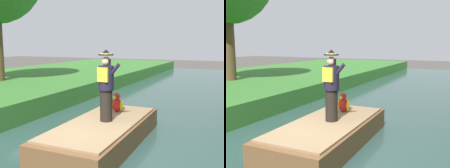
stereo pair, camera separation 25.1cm
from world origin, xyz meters
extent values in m
plane|color=#4C4742|center=(0.00, 0.00, 0.00)|extent=(80.00, 80.00, 0.00)
cube|color=#2D4C47|center=(0.00, 0.00, 0.05)|extent=(6.22, 48.00, 0.10)
cube|color=brown|center=(0.00, 0.98, 0.38)|extent=(1.90, 4.24, 0.56)
cube|color=#997A56|center=(0.00, 0.98, 0.69)|extent=(1.74, 3.90, 0.05)
cylinder|color=black|center=(0.05, 1.05, 1.12)|extent=(0.32, 0.32, 0.82)
cylinder|color=black|center=(0.05, 1.05, 1.84)|extent=(0.40, 0.40, 0.62)
cube|color=gold|center=(0.05, 0.86, 1.94)|extent=(0.28, 0.06, 0.36)
sphere|color=#DBA884|center=(0.05, 1.05, 2.27)|extent=(0.23, 0.23, 0.23)
cylinder|color=black|center=(0.05, 1.05, 2.43)|extent=(0.38, 0.38, 0.03)
cone|color=black|center=(0.05, 1.05, 2.50)|extent=(0.26, 0.26, 0.12)
cylinder|color=gold|center=(0.05, 1.05, 2.46)|extent=(0.29, 0.29, 0.02)
cylinder|color=black|center=(0.27, 1.01, 2.02)|extent=(0.38, 0.09, 0.43)
cube|color=black|center=(0.18, 0.99, 2.26)|extent=(0.03, 0.08, 0.15)
ellipsoid|color=red|center=(-0.08, 2.07, 0.91)|extent=(0.26, 0.32, 0.40)
sphere|color=red|center=(-0.08, 2.03, 1.18)|extent=(0.20, 0.20, 0.20)
cone|color=yellow|center=(-0.08, 1.93, 1.17)|extent=(0.09, 0.09, 0.09)
ellipsoid|color=yellow|center=(-0.22, 2.07, 0.91)|extent=(0.08, 0.20, 0.32)
ellipsoid|color=yellow|center=(0.06, 2.07, 0.91)|extent=(0.08, 0.20, 0.32)
cylinder|color=brown|center=(-7.86, 4.82, 2.61)|extent=(0.59, 0.59, 3.51)
camera|label=1|loc=(3.07, -5.09, 2.71)|focal=43.36mm
camera|label=2|loc=(3.30, -4.98, 2.71)|focal=43.36mm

